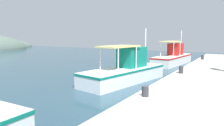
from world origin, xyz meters
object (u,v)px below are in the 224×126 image
fishing_boat_fourth (173,57)px  mooring_bollard_second (145,91)px  fishing_boat_third (125,71)px  mooring_bollard_fourth (203,57)px  mooring_bollard_third (181,70)px

fishing_boat_fourth → mooring_bollard_second: 14.91m
fishing_boat_third → mooring_bollard_fourth: (8.18, -3.34, 0.29)m
mooring_bollard_second → fishing_boat_fourth: bearing=11.5°
fishing_boat_fourth → mooring_bollard_third: 9.75m
fishing_boat_third → mooring_bollard_second: size_ratio=18.05×
mooring_bollard_second → fishing_boat_third: bearing=33.8°
fishing_boat_fourth → mooring_bollard_fourth: bearing=-115.6°
fishing_boat_third → mooring_bollard_third: (0.32, -3.34, 0.30)m
mooring_bollard_third → fishing_boat_third: bearing=95.4°
fishing_boat_third → mooring_bollard_third: fishing_boat_third is taller
mooring_bollard_second → mooring_bollard_third: size_ratio=0.90×
mooring_bollard_second → mooring_bollard_third: 5.32m
fishing_boat_third → mooring_bollard_fourth: bearing=-22.2°
mooring_bollard_third → mooring_bollard_fourth: (7.87, 0.00, -0.02)m
fishing_boat_fourth → mooring_bollard_third: bearing=-162.3°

